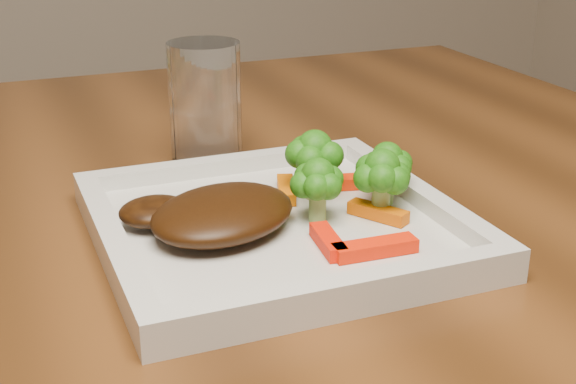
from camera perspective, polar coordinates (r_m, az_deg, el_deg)
name	(u,v)px	position (r m, az deg, el deg)	size (l,w,h in m)	color
plate	(276,231)	(0.63, -0.85, -2.77)	(0.27, 0.27, 0.01)	silver
steak	(223,213)	(0.61, -4.65, -1.53)	(0.12, 0.09, 0.03)	#361B08
broccoli_0	(315,158)	(0.66, 1.90, 2.43)	(0.05, 0.05, 0.07)	#2A7713
broccoli_1	(387,166)	(0.66, 7.04, 1.87)	(0.05, 0.05, 0.06)	#326D12
broccoli_2	(382,181)	(0.63, 6.68, 0.79)	(0.05, 0.05, 0.06)	#2F6210
broccoli_3	(318,184)	(0.62, 2.14, 0.56)	(0.05, 0.05, 0.06)	#2D7313
carrot_0	(375,248)	(0.57, 6.21, -3.97)	(0.06, 0.02, 0.01)	#F92004
carrot_2	(328,241)	(0.58, 2.87, -3.53)	(0.05, 0.01, 0.01)	#F51A04
carrot_3	(361,181)	(0.70, 5.19, 0.78)	(0.06, 0.02, 0.01)	red
carrot_4	(286,190)	(0.67, -0.12, 0.17)	(0.05, 0.01, 0.01)	#D25E03
carrot_5	(378,212)	(0.63, 6.42, -1.45)	(0.05, 0.01, 0.01)	#D45703
drinking_glass	(205,105)	(0.77, -5.90, 6.17)	(0.07, 0.07, 0.12)	white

